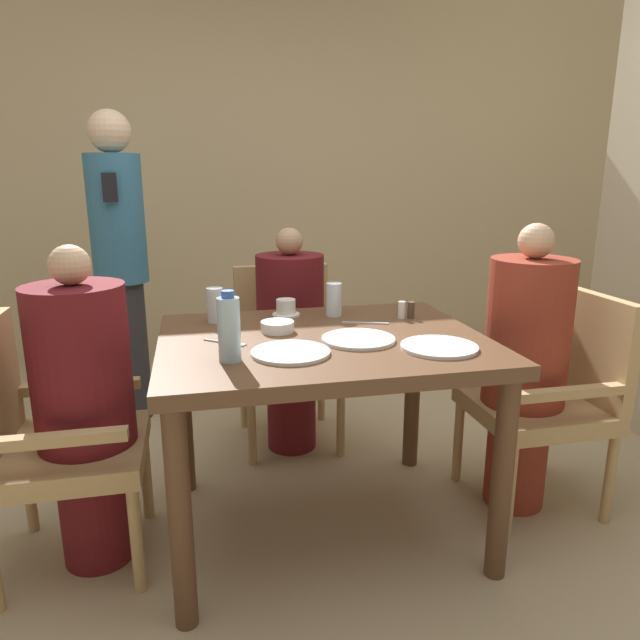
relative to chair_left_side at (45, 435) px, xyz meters
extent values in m
plane|color=tan|center=(0.95, 0.00, -0.48)|extent=(16.00, 16.00, 0.00)
cube|color=#C6B289|center=(0.95, 2.52, 0.92)|extent=(8.00, 0.06, 2.80)
cube|color=brown|center=(0.95, 0.00, 0.26)|extent=(1.15, 0.91, 0.05)
cylinder|color=brown|center=(0.44, -0.40, -0.13)|extent=(0.07, 0.07, 0.72)
cylinder|color=brown|center=(1.46, -0.40, -0.13)|extent=(0.07, 0.07, 0.72)
cylinder|color=brown|center=(0.44, 0.40, -0.13)|extent=(0.07, 0.07, 0.72)
cylinder|color=brown|center=(1.46, 0.40, -0.13)|extent=(0.07, 0.07, 0.72)
cube|color=tan|center=(0.08, 0.00, -0.07)|extent=(0.49, 0.49, 0.07)
cube|color=tan|center=(0.08, 0.22, 0.08)|extent=(0.44, 0.04, 0.04)
cube|color=tan|center=(0.08, -0.22, 0.08)|extent=(0.44, 0.04, 0.04)
cylinder|color=tan|center=(0.29, 0.21, -0.30)|extent=(0.04, 0.04, 0.37)
cylinder|color=tan|center=(0.29, -0.21, -0.30)|extent=(0.04, 0.04, 0.37)
cylinder|color=tan|center=(-0.14, 0.21, -0.30)|extent=(0.04, 0.04, 0.37)
cylinder|color=#5B1419|center=(0.14, 0.00, -0.26)|extent=(0.24, 0.24, 0.44)
cylinder|color=#5B1419|center=(0.14, 0.00, 0.23)|extent=(0.32, 0.32, 0.54)
sphere|color=tan|center=(0.14, 0.00, 0.57)|extent=(0.13, 0.13, 0.13)
cube|color=tan|center=(0.95, 0.76, -0.07)|extent=(0.49, 0.49, 0.07)
cube|color=tan|center=(0.95, 0.98, 0.18)|extent=(0.49, 0.05, 0.43)
cube|color=tan|center=(1.18, 0.76, 0.08)|extent=(0.04, 0.44, 0.04)
cube|color=tan|center=(0.73, 0.76, 0.08)|extent=(0.04, 0.44, 0.04)
cylinder|color=tan|center=(1.17, 0.55, -0.30)|extent=(0.04, 0.04, 0.37)
cylinder|color=tan|center=(0.74, 0.55, -0.30)|extent=(0.04, 0.04, 0.37)
cylinder|color=tan|center=(1.17, 0.97, -0.30)|extent=(0.04, 0.04, 0.37)
cylinder|color=tan|center=(0.74, 0.97, -0.30)|extent=(0.04, 0.04, 0.37)
cylinder|color=#5B1419|center=(0.95, 0.70, -0.26)|extent=(0.24, 0.24, 0.44)
cylinder|color=#5B1419|center=(0.95, 0.70, 0.22)|extent=(0.32, 0.32, 0.52)
sphere|color=tan|center=(0.95, 0.70, 0.54)|extent=(0.13, 0.13, 0.13)
cube|color=tan|center=(1.83, 0.00, -0.07)|extent=(0.49, 0.49, 0.07)
cube|color=tan|center=(2.05, 0.00, 0.18)|extent=(0.05, 0.49, 0.43)
cube|color=tan|center=(1.83, -0.22, 0.08)|extent=(0.44, 0.04, 0.04)
cube|color=tan|center=(1.83, 0.22, 0.08)|extent=(0.44, 0.04, 0.04)
cylinder|color=tan|center=(1.61, -0.21, -0.30)|extent=(0.04, 0.04, 0.37)
cylinder|color=tan|center=(1.61, 0.21, -0.30)|extent=(0.04, 0.04, 0.37)
cylinder|color=tan|center=(2.04, -0.21, -0.30)|extent=(0.04, 0.04, 0.37)
cylinder|color=tan|center=(2.04, 0.21, -0.30)|extent=(0.04, 0.04, 0.37)
cylinder|color=maroon|center=(1.77, 0.00, -0.26)|extent=(0.24, 0.24, 0.44)
cylinder|color=maroon|center=(1.77, 0.00, 0.25)|extent=(0.32, 0.32, 0.58)
sphere|color=tan|center=(1.77, 0.00, 0.60)|extent=(0.13, 0.13, 0.13)
cylinder|color=#2D2D33|center=(0.14, 1.25, -0.10)|extent=(0.21, 0.21, 0.77)
cylinder|color=teal|center=(0.14, 1.25, 0.62)|extent=(0.28, 0.28, 0.66)
sphere|color=beige|center=(0.14, 1.25, 1.05)|extent=(0.21, 0.21, 0.21)
cube|color=black|center=(0.14, 1.08, 0.78)|extent=(0.07, 0.01, 0.14)
cylinder|color=white|center=(1.30, -0.22, 0.29)|extent=(0.26, 0.26, 0.01)
cylinder|color=white|center=(0.81, -0.18, 0.29)|extent=(0.26, 0.26, 0.01)
cylinder|color=white|center=(1.06, -0.08, 0.29)|extent=(0.26, 0.26, 0.01)
cylinder|color=white|center=(0.87, 0.34, 0.29)|extent=(0.11, 0.11, 0.01)
cylinder|color=white|center=(0.87, 0.34, 0.32)|extent=(0.08, 0.08, 0.06)
cylinder|color=white|center=(0.80, 0.10, 0.30)|extent=(0.12, 0.12, 0.04)
cylinder|color=#A3C6DB|center=(0.61, -0.20, 0.38)|extent=(0.07, 0.07, 0.20)
cylinder|color=#3359B2|center=(0.61, -0.20, 0.49)|extent=(0.04, 0.04, 0.02)
cylinder|color=silver|center=(0.59, 0.29, 0.35)|extent=(0.06, 0.06, 0.14)
cylinder|color=silver|center=(1.07, 0.29, 0.35)|extent=(0.06, 0.06, 0.14)
cylinder|color=white|center=(1.32, 0.19, 0.32)|extent=(0.03, 0.03, 0.07)
cylinder|color=#4C3D2D|center=(1.36, 0.19, 0.32)|extent=(0.03, 0.03, 0.07)
cube|color=silver|center=(0.60, 0.00, 0.28)|extent=(0.12, 0.10, 0.00)
cube|color=silver|center=(0.66, -0.04, 0.28)|extent=(0.04, 0.04, 0.00)
cube|color=silver|center=(1.14, 0.15, 0.28)|extent=(0.15, 0.05, 0.00)
cube|color=silver|center=(1.21, 0.13, 0.28)|extent=(0.06, 0.03, 0.00)
camera|label=1|loc=(0.52, -1.90, 0.84)|focal=32.00mm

